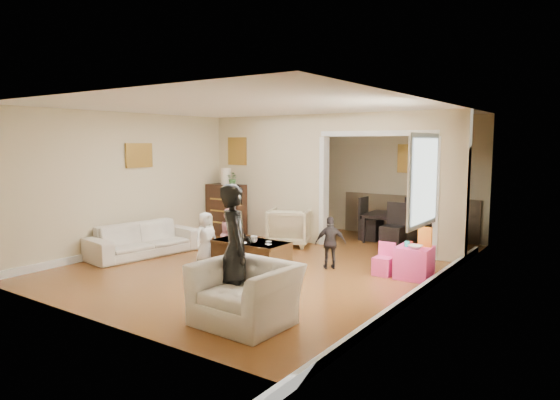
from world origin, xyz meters
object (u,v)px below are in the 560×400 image
Objects in this scene: child_toddler at (331,243)px; armchair_back at (290,227)px; coffee_cup at (254,239)px; dining_table at (405,230)px; adult_person at (235,249)px; child_kneel_a at (206,238)px; play_table at (414,262)px; cyan_cup at (407,244)px; armchair_front at (246,294)px; dresser at (226,210)px; child_kneel_b at (230,234)px; coffee_table at (251,255)px; sofa at (143,239)px; table_lamp at (226,176)px.

armchair_back is at bearing -73.94° from child_toddler.
dining_table reaches higher than coffee_cup.
child_kneel_a is (-2.01, 1.61, -0.35)m from adult_person.
adult_person is (-0.18, -5.08, 0.49)m from dining_table.
cyan_cup is at bearing -153.43° from play_table.
play_table is (2.88, -0.92, -0.13)m from armchair_back.
armchair_front is at bearing -105.72° from cyan_cup.
child_kneel_a is (1.44, -2.18, -0.12)m from dresser.
child_kneel_a reaches higher than armchair_front.
child_kneel_b is (-3.07, -0.67, 0.21)m from play_table.
coffee_cup is at bearing -26.57° from coffee_table.
coffee_cup is 0.12× the size of child_kneel_a.
adult_person reaches higher than play_table.
coffee_cup is at bearing -71.84° from child_kneel_a.
dining_table is at bearing 113.64° from play_table.
sofa is 2.33× the size of child_toddler.
sofa is 2.59m from table_lamp.
coffee_cup is at bearing -131.48° from child_kneel_b.
child_kneel_a is at bearing -56.52° from dresser.
table_lamp is at bearing -26.88° from armchair_back.
armchair_back is at bearing -28.66° from sofa.
cyan_cup is at bearing 24.18° from coffee_cup.
play_table is at bearing 139.92° from armchair_back.
play_table is 0.55× the size of child_kneel_b.
cyan_cup reaches higher than coffee_cup.
table_lamp is (-1.78, 0.14, 0.93)m from armchair_back.
armchair_back is 1.60m from child_kneel_b.
cyan_cup is 3.03m from child_kneel_b.
child_kneel_a reaches higher than coffee_cup.
dresser is at bearing -26.88° from armchair_back.
sofa is at bearing 19.71° from adult_person.
cyan_cup is at bearing -70.04° from adult_person.
dining_table is 1.90× the size of child_kneel_a.
coffee_table is at bearing -41.53° from table_lamp.
child_kneel_a is at bearing 143.72° from child_kneel_b.
coffee_cup is (2.39, -2.08, -0.05)m from dresser.
armchair_back is at bearing 107.58° from coffee_cup.
cyan_cup is (2.27, 0.92, 0.29)m from coffee_table.
coffee_table is at bearing -72.49° from sofa.
table_lamp reaches higher than child_toddler.
child_kneel_b is at bearing 156.80° from coffee_table.
child_toddler is at bearing 100.69° from armchair_front.
armchair_back is 0.73× the size of dresser.
dining_table is at bearing 93.38° from armchair_front.
armchair_front is 9.78× the size of coffee_cup.
coffee_cup is at bearing -155.72° from play_table.
child_kneel_b is at bearing 135.90° from armchair_front.
armchair_front is 2.99m from cyan_cup.
dresser reaches higher than sofa.
table_lamp is 0.41× the size of child_kneel_a.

